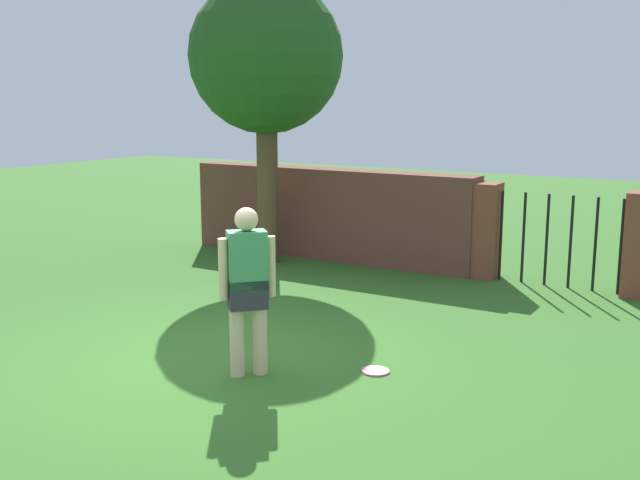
# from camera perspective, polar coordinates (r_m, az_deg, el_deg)

# --- Properties ---
(ground_plane) EXTENTS (40.00, 40.00, 0.00)m
(ground_plane) POSITION_cam_1_polar(r_m,az_deg,el_deg) (7.70, -8.42, -9.20)
(ground_plane) COLOR #336623
(brick_wall) EXTENTS (5.03, 0.50, 1.48)m
(brick_wall) POSITION_cam_1_polar(r_m,az_deg,el_deg) (12.30, 0.72, 2.02)
(brick_wall) COLOR brown
(brick_wall) RESTS_ON ground
(tree) EXTENTS (2.38, 2.38, 4.44)m
(tree) POSITION_cam_1_polar(r_m,az_deg,el_deg) (11.88, -4.14, 13.59)
(tree) COLOR brown
(tree) RESTS_ON ground
(person) EXTENTS (0.41, 0.42, 1.62)m
(person) POSITION_cam_1_polar(r_m,az_deg,el_deg) (7.08, -5.54, -3.32)
(person) COLOR beige
(person) RESTS_ON ground
(fence_gate) EXTENTS (2.62, 0.44, 1.40)m
(fence_gate) POSITION_cam_1_polar(r_m,az_deg,el_deg) (10.94, 17.70, 0.18)
(fence_gate) COLOR brown
(fence_gate) RESTS_ON ground
(frisbee_pink) EXTENTS (0.27, 0.27, 0.02)m
(frisbee_pink) POSITION_cam_1_polar(r_m,az_deg,el_deg) (7.39, 4.25, -9.91)
(frisbee_pink) COLOR pink
(frisbee_pink) RESTS_ON ground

